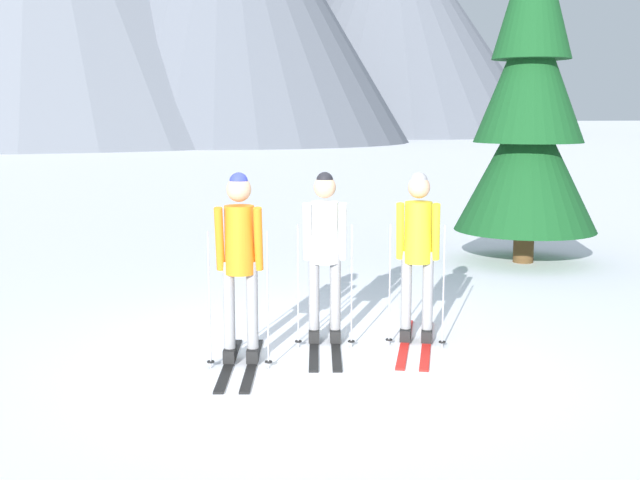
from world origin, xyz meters
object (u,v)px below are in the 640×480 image
Objects in this scene: skier_in_orange at (240,255)px; pine_tree_near at (529,107)px; skier_in_white at (325,247)px; skier_in_yellow at (418,247)px.

pine_tree_near is at bearing 37.67° from skier_in_orange.
pine_tree_near reaches higher than skier_in_white.
skier_in_white is 0.96m from skier_in_yellow.
skier_in_white is at bearing 25.55° from skier_in_orange.
skier_in_white reaches higher than skier_in_yellow.
skier_in_orange is at bearing -142.33° from pine_tree_near.
skier_in_yellow is at bearing -13.45° from skier_in_white.
pine_tree_near reaches higher than skier_in_orange.
skier_in_yellow is (0.93, -0.22, -0.00)m from skier_in_white.
skier_in_orange is 1.04m from skier_in_white.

